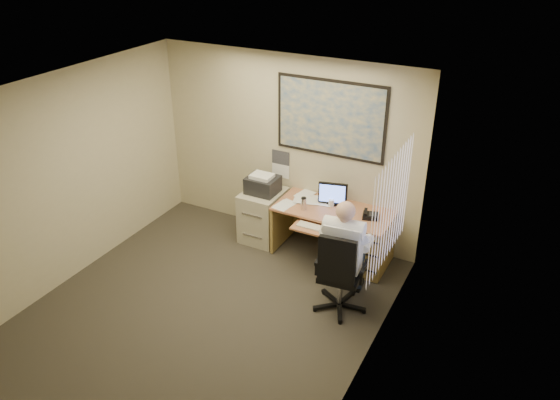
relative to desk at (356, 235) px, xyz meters
The scene contains 8 objects.
room_shell 2.44m from the desk, 123.09° to the right, with size 4.00×4.50×2.70m.
desk is the anchor object (origin of this frame).
world_map 1.61m from the desk, 150.38° to the left, with size 1.56×0.03×1.06m, color #1E4C93.
wall_calendar 1.52m from the desk, 165.67° to the left, with size 0.28×0.01×0.42m, color white.
window_blinds 1.73m from the desk, 56.21° to the right, with size 0.06×1.40×1.30m, color beige, non-canonical shape.
filing_cabinet 1.44m from the desk, behind, with size 0.55×0.66×1.05m.
office_chair 1.11m from the desk, 80.45° to the right, with size 0.73×0.73×1.12m.
person 1.06m from the desk, 79.38° to the right, with size 0.61×0.87×1.45m, color white, non-canonical shape.
Camera 1 is at (3.25, -4.25, 4.28)m, focal length 35.00 mm.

